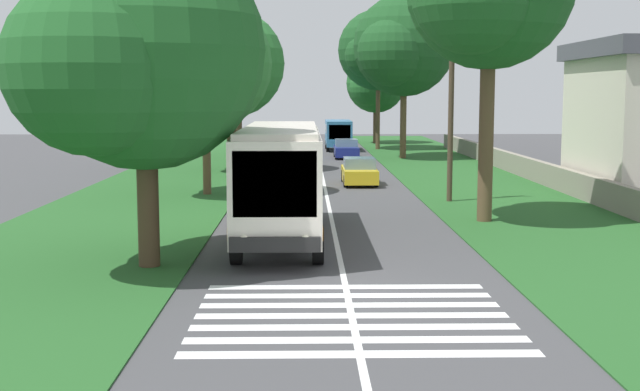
# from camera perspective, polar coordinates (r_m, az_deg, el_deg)

# --- Properties ---
(ground) EXTENTS (160.00, 160.00, 0.00)m
(ground) POSITION_cam_1_polar(r_m,az_deg,el_deg) (19.87, 1.91, -6.96)
(ground) COLOR #424244
(grass_verge_left) EXTENTS (120.00, 8.00, 0.04)m
(grass_verge_left) POSITION_cam_1_polar(r_m,az_deg,el_deg) (35.34, -12.76, -0.94)
(grass_verge_left) COLOR #235623
(grass_verge_left) RESTS_ON ground
(grass_verge_right) EXTENTS (120.00, 8.00, 0.04)m
(grass_verge_right) POSITION_cam_1_polar(r_m,az_deg,el_deg) (35.79, 13.89, -0.88)
(grass_verge_right) COLOR #235623
(grass_verge_right) RESTS_ON ground
(centre_line) EXTENTS (110.00, 0.16, 0.01)m
(centre_line) POSITION_cam_1_polar(r_m,az_deg,el_deg) (34.61, 0.65, -0.96)
(centre_line) COLOR silver
(centre_line) RESTS_ON ground
(coach_bus) EXTENTS (11.16, 2.62, 3.73)m
(coach_bus) POSITION_cam_1_polar(r_m,az_deg,el_deg) (27.18, -2.70, 1.40)
(coach_bus) COLOR silver
(coach_bus) RESTS_ON ground
(zebra_crossing) EXTENTS (5.85, 6.80, 0.01)m
(zebra_crossing) POSITION_cam_1_polar(r_m,az_deg,el_deg) (18.25, 2.18, -8.21)
(zebra_crossing) COLOR silver
(zebra_crossing) RESTS_ON ground
(trailing_car_0) EXTENTS (4.30, 1.78, 1.43)m
(trailing_car_0) POSITION_cam_1_polar(r_m,az_deg,el_deg) (44.18, 2.71, 1.62)
(trailing_car_0) COLOR gold
(trailing_car_0) RESTS_ON ground
(trailing_car_1) EXTENTS (4.30, 1.78, 1.43)m
(trailing_car_1) POSITION_cam_1_polar(r_m,az_deg,el_deg) (53.71, -1.66, 2.58)
(trailing_car_1) COLOR #B7A893
(trailing_car_1) RESTS_ON ground
(trailing_car_2) EXTENTS (4.30, 1.78, 1.43)m
(trailing_car_2) POSITION_cam_1_polar(r_m,az_deg,el_deg) (62.32, 1.81, 3.19)
(trailing_car_2) COLOR navy
(trailing_car_2) RESTS_ON ground
(trailing_minibus_0) EXTENTS (6.00, 2.14, 2.53)m
(trailing_minibus_0) POSITION_cam_1_polar(r_m,az_deg,el_deg) (70.89, 1.26, 4.36)
(trailing_minibus_0) COLOR teal
(trailing_minibus_0) RESTS_ON ground
(roadside_tree_left_0) EXTENTS (5.90, 5.15, 8.99)m
(roadside_tree_left_0) POSITION_cam_1_polar(r_m,az_deg,el_deg) (62.94, -5.75, 8.34)
(roadside_tree_left_0) COLOR #4C3826
(roadside_tree_left_0) RESTS_ON grass_verge_left
(roadside_tree_left_1) EXTENTS (8.17, 6.54, 9.20)m
(roadside_tree_left_1) POSITION_cam_1_polar(r_m,az_deg,el_deg) (23.31, -12.39, 9.22)
(roadside_tree_left_1) COLOR #4C3826
(roadside_tree_left_1) RESTS_ON grass_verge_left
(roadside_tree_left_2) EXTENTS (7.58, 6.28, 9.30)m
(roadside_tree_left_2) POSITION_cam_1_polar(r_m,az_deg,el_deg) (39.66, -8.17, 8.70)
(roadside_tree_left_2) COLOR brown
(roadside_tree_left_2) RESTS_ON grass_verge_left
(roadside_tree_left_3) EXTENTS (8.09, 6.66, 9.93)m
(roadside_tree_left_3) POSITION_cam_1_polar(r_m,az_deg,el_deg) (51.99, -6.39, 8.76)
(roadside_tree_left_3) COLOR #3D2D1E
(roadside_tree_left_3) RESTS_ON grass_verge_left
(roadside_tree_right_0) EXTENTS (8.84, 7.43, 11.96)m
(roadside_tree_right_0) POSITION_cam_1_polar(r_m,az_deg,el_deg) (62.04, 5.59, 9.99)
(roadside_tree_right_0) COLOR brown
(roadside_tree_right_0) RESTS_ON grass_verge_right
(roadside_tree_right_1) EXTENTS (6.98, 5.70, 8.61)m
(roadside_tree_right_1) POSITION_cam_1_polar(r_m,az_deg,el_deg) (80.94, 3.75, 7.56)
(roadside_tree_right_1) COLOR #4C3826
(roadside_tree_right_1) RESTS_ON grass_verge_right
(roadside_tree_right_2) EXTENTS (7.82, 6.88, 11.89)m
(roadside_tree_right_2) POSITION_cam_1_polar(r_m,az_deg,el_deg) (72.05, 3.91, 9.78)
(roadside_tree_right_2) COLOR brown
(roadside_tree_right_2) RESTS_ON grass_verge_right
(utility_pole) EXTENTS (0.24, 1.40, 7.91)m
(utility_pole) POSITION_cam_1_polar(r_m,az_deg,el_deg) (37.16, 8.96, 5.90)
(utility_pole) COLOR #473828
(utility_pole) RESTS_ON grass_verge_right
(roadside_wall) EXTENTS (70.00, 0.40, 1.16)m
(roadside_wall) POSITION_cam_1_polar(r_m,az_deg,el_deg) (41.44, 16.70, 0.92)
(roadside_wall) COLOR gray
(roadside_wall) RESTS_ON grass_verge_right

